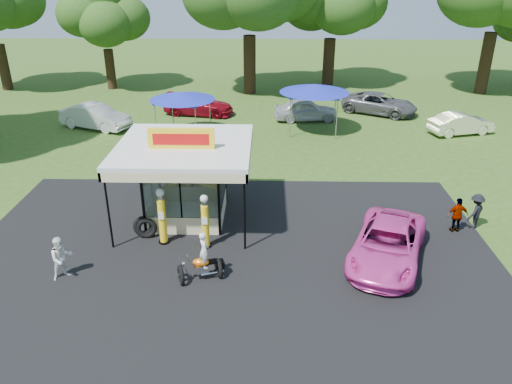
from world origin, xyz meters
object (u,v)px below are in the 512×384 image
at_px(gas_pump_left, 162,218).
at_px(kiosk_car, 195,187).
at_px(gas_pump_right, 205,223).
at_px(tent_east, 315,89).
at_px(gas_station_kiosk, 186,180).
at_px(bg_car_d, 380,104).
at_px(bg_car_c, 306,110).
at_px(bg_car_e, 461,124).
at_px(spectator_west, 61,258).
at_px(spectator_east_b, 457,215).
at_px(bg_car_b, 198,105).
at_px(spectator_east_a, 476,211).
at_px(bg_car_a, 95,117).
at_px(motorcycle, 203,261).
at_px(pink_sedan, 388,244).
at_px(tent_west, 182,96).

distance_m(gas_pump_left, kiosk_car, 4.44).
relative_size(gas_pump_right, tent_east, 0.51).
distance_m(gas_station_kiosk, bg_car_d, 20.21).
distance_m(bg_car_c, bg_car_e, 10.10).
bearing_deg(bg_car_c, kiosk_car, 147.95).
bearing_deg(gas_pump_right, spectator_west, -155.61).
relative_size(spectator_east_b, bg_car_d, 0.29).
distance_m(kiosk_car, tent_east, 12.14).
xyz_separation_m(bg_car_b, tent_east, (7.92, -3.73, 2.07)).
relative_size(spectator_east_a, bg_car_a, 0.32).
bearing_deg(spectator_east_a, tent_east, -108.31).
bearing_deg(bg_car_e, bg_car_d, 26.40).
distance_m(motorcycle, bg_car_a, 19.42).
height_order(motorcycle, bg_car_a, motorcycle).
distance_m(pink_sedan, spectator_west, 11.56).
distance_m(kiosk_car, tent_west, 9.39).
distance_m(gas_pump_left, tent_west, 13.44).
bearing_deg(gas_station_kiosk, spectator_east_b, -5.06).
bearing_deg(gas_pump_right, motorcycle, -85.97).
height_order(pink_sedan, bg_car_b, bg_car_b).
distance_m(spectator_east_b, bg_car_d, 17.57).
height_order(gas_pump_right, bg_car_b, gas_pump_right).
height_order(bg_car_b, bg_car_d, bg_car_d).
distance_m(bg_car_e, tent_west, 17.72).
bearing_deg(bg_car_c, bg_car_e, -112.84).
bearing_deg(tent_east, bg_car_c, 96.75).
relative_size(gas_pump_left, gas_pump_right, 1.05).
bearing_deg(spectator_west, gas_pump_right, -14.28).
xyz_separation_m(motorcycle, spectator_west, (-4.88, -0.03, 0.06)).
distance_m(gas_pump_left, motorcycle, 3.04).
height_order(kiosk_car, bg_car_b, bg_car_b).
relative_size(motorcycle, bg_car_a, 0.40).
relative_size(kiosk_car, bg_car_e, 0.68).
bearing_deg(bg_car_b, spectator_east_a, -130.75).
bearing_deg(bg_car_d, spectator_east_b, -151.84).
relative_size(gas_pump_left, tent_east, 0.53).
height_order(gas_pump_right, tent_west, tent_west).
bearing_deg(kiosk_car, gas_pump_left, 171.52).
xyz_separation_m(kiosk_car, spectator_east_b, (11.07, -3.19, 0.28)).
relative_size(motorcycle, tent_west, 0.47).
xyz_separation_m(gas_pump_right, motorcycle, (0.15, -2.12, -0.33)).
bearing_deg(gas_pump_left, tent_east, 64.20).
distance_m(gas_pump_left, tent_east, 16.12).
bearing_deg(gas_pump_left, bg_car_e, 40.65).
bearing_deg(bg_car_c, bg_car_d, -78.15).
height_order(gas_pump_right, motorcycle, gas_pump_right).
distance_m(motorcycle, pink_sedan, 6.73).
xyz_separation_m(gas_station_kiosk, pink_sedan, (7.79, -3.22, -1.07)).
relative_size(kiosk_car, pink_sedan, 0.55).
relative_size(motorcycle, bg_car_d, 0.36).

